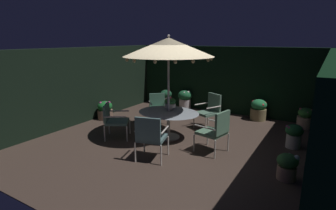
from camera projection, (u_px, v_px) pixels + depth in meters
name	position (u px, v px, depth m)	size (l,w,h in m)	color
ground_plane	(173.00, 141.00, 7.19)	(7.20, 7.45, 0.02)	#47362E
hedge_backdrop_rear	(222.00, 79.00, 9.88)	(7.20, 0.30, 2.39)	black
hedge_backdrop_left	(81.00, 85.00, 8.64)	(0.30, 7.45, 2.39)	black
hedge_backdrop_right	(329.00, 116.00, 5.17)	(0.30, 7.45, 2.39)	black
patio_dining_table	(168.00, 116.00, 7.28)	(1.70, 1.38, 0.73)	silver
patio_umbrella	(169.00, 47.00, 6.84)	(2.35, 2.35, 2.75)	silver
centerpiece_planter	(170.00, 103.00, 7.36)	(0.30, 0.30, 0.38)	beige
patio_chair_north	(216.00, 129.00, 6.29)	(0.73, 0.72, 1.04)	beige
patio_chair_northeast	(210.00, 109.00, 8.09)	(0.77, 0.79, 1.05)	beige
patio_chair_east	(158.00, 106.00, 8.71)	(0.80, 0.81, 0.92)	beige
patio_chair_southeast	(113.00, 119.00, 7.28)	(0.85, 0.86, 0.94)	silver
patio_chair_south	(150.00, 135.00, 5.88)	(0.76, 0.74, 1.04)	beige
potted_plant_back_right	(258.00, 110.00, 8.95)	(0.51, 0.51, 0.70)	olive
potted_plant_front_corner	(105.00, 110.00, 9.06)	(0.50, 0.50, 0.62)	#856552
potted_plant_back_center	(294.00, 135.00, 6.65)	(0.42, 0.42, 0.60)	beige
potted_plant_right_near	(166.00, 98.00, 10.67)	(0.46, 0.47, 0.69)	beige
potted_plant_left_near	(287.00, 166.00, 5.15)	(0.40, 0.39, 0.53)	tan
potted_plant_right_far	(185.00, 98.00, 10.49)	(0.56, 0.56, 0.71)	silver
potted_plant_back_left	(214.00, 104.00, 9.87)	(0.40, 0.40, 0.59)	#A56149
potted_plant_left_far	(305.00, 118.00, 8.15)	(0.47, 0.47, 0.63)	tan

